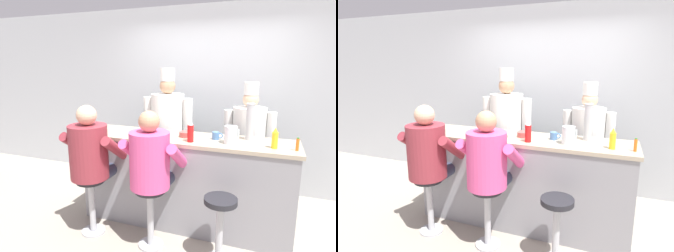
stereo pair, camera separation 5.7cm
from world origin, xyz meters
TOP-DOWN VIEW (x-y plane):
  - ground_plane at (0.00, 0.00)m, footprint 20.00×20.00m
  - wall_back at (0.00, 1.55)m, footprint 10.00×0.06m
  - diner_counter at (0.00, 0.30)m, footprint 2.41×0.60m
  - ketchup_bottle_red at (0.11, 0.13)m, footprint 0.07×0.07m
  - mustard_bottle_yellow at (0.94, 0.19)m, footprint 0.06×0.06m
  - hot_sauce_bottle_orange at (1.14, 0.18)m, footprint 0.03×0.03m
  - water_pitcher_clear at (0.52, 0.20)m, footprint 0.15×0.13m
  - breakfast_plate at (-0.49, 0.31)m, footprint 0.23×0.23m
  - cereal_bowl at (-0.00, 0.32)m, footprint 0.15×0.15m
  - coffee_mug_blue at (0.34, 0.32)m, footprint 0.12×0.08m
  - coffee_mug_tan at (-0.19, 0.13)m, footprint 0.13×0.09m
  - cup_stack_steel at (0.68, 0.43)m, footprint 0.09×0.09m
  - diner_seated_maroon at (-0.90, -0.22)m, footprint 0.62×0.61m
  - diner_seated_pink at (-0.19, -0.22)m, footprint 0.60×0.60m
  - empty_stool_round at (0.51, -0.25)m, footprint 0.31×0.31m
  - cook_in_whites_near at (-0.44, 0.94)m, footprint 0.70×0.45m
  - cook_in_whites_far at (0.64, 0.97)m, footprint 0.64×0.41m

SIDE VIEW (x-z plane):
  - ground_plane at x=0.00m, z-range 0.00..0.00m
  - empty_stool_round at x=0.51m, z-range 0.11..0.77m
  - diner_counter at x=0.00m, z-range 0.00..1.05m
  - diner_seated_pink at x=-0.19m, z-range 0.18..1.61m
  - cook_in_whites_far at x=0.64m, z-range 0.08..1.72m
  - diner_seated_maroon at x=-0.90m, z-range 0.18..1.62m
  - cook_in_whites_near at x=-0.44m, z-range 0.09..1.89m
  - breakfast_plate at x=-0.49m, z-range 1.04..1.09m
  - cereal_bowl at x=0.00m, z-range 1.05..1.11m
  - coffee_mug_tan at x=-0.19m, z-range 1.05..1.13m
  - coffee_mug_blue at x=0.34m, z-range 1.05..1.13m
  - hot_sauce_bottle_orange at x=1.14m, z-range 1.05..1.17m
  - water_pitcher_clear at x=0.52m, z-range 1.05..1.23m
  - mustard_bottle_yellow at x=0.94m, z-range 1.04..1.25m
  - ketchup_bottle_red at x=0.11m, z-range 1.04..1.28m
  - cup_stack_steel at x=0.68m, z-range 1.05..1.45m
  - wall_back at x=0.00m, z-range 0.00..2.70m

